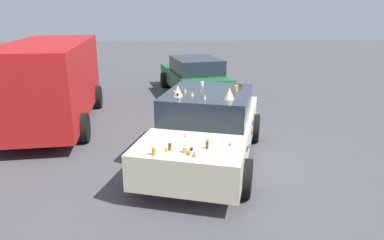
% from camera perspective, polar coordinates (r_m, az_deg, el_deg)
% --- Properties ---
extents(ground_plane, '(60.00, 60.00, 0.00)m').
position_cam_1_polar(ground_plane, '(7.53, 2.29, -6.49)').
color(ground_plane, '#47474C').
extents(art_car_decorated, '(4.72, 3.03, 1.68)m').
position_cam_1_polar(art_car_decorated, '(7.30, 2.43, -1.06)').
color(art_car_decorated, beige).
rests_on(art_car_decorated, ground).
extents(parked_van_far_right, '(5.39, 2.56, 2.27)m').
position_cam_1_polar(parked_van_far_right, '(10.24, -22.24, 6.18)').
color(parked_van_far_right, '#B21919').
rests_on(parked_van_far_right, ground).
extents(parked_sedan_near_right, '(4.57, 2.62, 1.40)m').
position_cam_1_polar(parked_sedan_near_right, '(13.22, 0.35, 7.35)').
color(parked_sedan_near_right, '#1E602D').
rests_on(parked_sedan_near_right, ground).
extents(parked_sedan_behind_right, '(4.30, 2.57, 1.36)m').
position_cam_1_polar(parked_sedan_behind_right, '(15.73, -22.71, 7.62)').
color(parked_sedan_behind_right, '#5B1419').
rests_on(parked_sedan_behind_right, ground).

